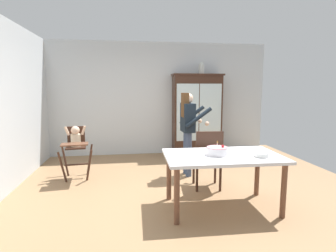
{
  "coord_description": "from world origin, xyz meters",
  "views": [
    {
      "loc": [
        -0.77,
        -4.0,
        1.62
      ],
      "look_at": [
        -0.07,
        0.7,
        0.95
      ],
      "focal_mm": 29.07,
      "sensor_mm": 36.0,
      "label": 1
    }
  ],
  "objects_px": {
    "serving_bowl": "(261,155)",
    "china_cabinet": "(197,115)",
    "birthday_cake": "(217,151)",
    "high_chair_with_toddler": "(76,142)",
    "ceramic_vase": "(201,69)",
    "dining_table": "(222,161)",
    "dining_chair_far_side": "(208,156)",
    "adult_person": "(188,124)"
  },
  "relations": [
    {
      "from": "adult_person",
      "to": "dining_chair_far_side",
      "type": "bearing_deg",
      "value": -171.94
    },
    {
      "from": "ceramic_vase",
      "to": "dining_table",
      "type": "xyz_separation_m",
      "value": [
        -0.52,
        -3.0,
        -1.42
      ]
    },
    {
      "from": "ceramic_vase",
      "to": "high_chair_with_toddler",
      "type": "xyz_separation_m",
      "value": [
        -2.68,
        -1.43,
        -1.41
      ]
    },
    {
      "from": "serving_bowl",
      "to": "china_cabinet",
      "type": "bearing_deg",
      "value": 90.64
    },
    {
      "from": "birthday_cake",
      "to": "dining_table",
      "type": "bearing_deg",
      "value": 2.33
    },
    {
      "from": "ceramic_vase",
      "to": "dining_chair_far_side",
      "type": "height_order",
      "value": "ceramic_vase"
    },
    {
      "from": "china_cabinet",
      "to": "adult_person",
      "type": "distance_m",
      "value": 1.64
    },
    {
      "from": "china_cabinet",
      "to": "serving_bowl",
      "type": "height_order",
      "value": "china_cabinet"
    },
    {
      "from": "ceramic_vase",
      "to": "adult_person",
      "type": "relative_size",
      "value": 0.18
    },
    {
      "from": "dining_chair_far_side",
      "to": "adult_person",
      "type": "bearing_deg",
      "value": -73.1
    },
    {
      "from": "dining_chair_far_side",
      "to": "dining_table",
      "type": "bearing_deg",
      "value": 95.03
    },
    {
      "from": "birthday_cake",
      "to": "serving_bowl",
      "type": "xyz_separation_m",
      "value": [
        0.53,
        -0.18,
        -0.03
      ]
    },
    {
      "from": "ceramic_vase",
      "to": "high_chair_with_toddler",
      "type": "distance_m",
      "value": 3.35
    },
    {
      "from": "dining_chair_far_side",
      "to": "birthday_cake",
      "type": "bearing_deg",
      "value": 88.46
    },
    {
      "from": "dining_table",
      "to": "dining_chair_far_side",
      "type": "bearing_deg",
      "value": 89.22
    },
    {
      "from": "adult_person",
      "to": "dining_table",
      "type": "distance_m",
      "value": 1.5
    },
    {
      "from": "china_cabinet",
      "to": "dining_chair_far_side",
      "type": "xyz_separation_m",
      "value": [
        -0.41,
        -2.32,
        -0.42
      ]
    },
    {
      "from": "china_cabinet",
      "to": "birthday_cake",
      "type": "bearing_deg",
      "value": -99.39
    },
    {
      "from": "dining_table",
      "to": "serving_bowl",
      "type": "distance_m",
      "value": 0.5
    },
    {
      "from": "birthday_cake",
      "to": "high_chair_with_toddler",
      "type": "bearing_deg",
      "value": 142.95
    },
    {
      "from": "high_chair_with_toddler",
      "to": "birthday_cake",
      "type": "bearing_deg",
      "value": -43.35
    },
    {
      "from": "high_chair_with_toddler",
      "to": "china_cabinet",
      "type": "bearing_deg",
      "value": 22.71
    },
    {
      "from": "china_cabinet",
      "to": "birthday_cake",
      "type": "height_order",
      "value": "china_cabinet"
    },
    {
      "from": "china_cabinet",
      "to": "dining_table",
      "type": "distance_m",
      "value": 3.05
    },
    {
      "from": "china_cabinet",
      "to": "dining_chair_far_side",
      "type": "height_order",
      "value": "china_cabinet"
    },
    {
      "from": "adult_person",
      "to": "serving_bowl",
      "type": "relative_size",
      "value": 8.5
    },
    {
      "from": "ceramic_vase",
      "to": "china_cabinet",
      "type": "bearing_deg",
      "value": -177.81
    },
    {
      "from": "china_cabinet",
      "to": "birthday_cake",
      "type": "distance_m",
      "value": 3.05
    },
    {
      "from": "high_chair_with_toddler",
      "to": "serving_bowl",
      "type": "height_order",
      "value": "high_chair_with_toddler"
    },
    {
      "from": "china_cabinet",
      "to": "dining_table",
      "type": "xyz_separation_m",
      "value": [
        -0.42,
        -3.0,
        -0.33
      ]
    },
    {
      "from": "dining_chair_far_side",
      "to": "serving_bowl",
      "type": "bearing_deg",
      "value": 123.11
    },
    {
      "from": "ceramic_vase",
      "to": "dining_table",
      "type": "relative_size",
      "value": 0.17
    },
    {
      "from": "dining_chair_far_side",
      "to": "ceramic_vase",
      "type": "bearing_deg",
      "value": -96.48
    },
    {
      "from": "ceramic_vase",
      "to": "dining_chair_far_side",
      "type": "bearing_deg",
      "value": -102.29
    },
    {
      "from": "serving_bowl",
      "to": "dining_chair_far_side",
      "type": "height_order",
      "value": "dining_chair_far_side"
    },
    {
      "from": "birthday_cake",
      "to": "adult_person",
      "type": "bearing_deg",
      "value": 92.54
    },
    {
      "from": "dining_table",
      "to": "dining_chair_far_side",
      "type": "height_order",
      "value": "dining_chair_far_side"
    },
    {
      "from": "china_cabinet",
      "to": "ceramic_vase",
      "type": "bearing_deg",
      "value": 2.19
    },
    {
      "from": "serving_bowl",
      "to": "dining_table",
      "type": "bearing_deg",
      "value": 158.08
    },
    {
      "from": "ceramic_vase",
      "to": "birthday_cake",
      "type": "relative_size",
      "value": 0.96
    },
    {
      "from": "serving_bowl",
      "to": "high_chair_with_toddler",
      "type": "bearing_deg",
      "value": 146.19
    },
    {
      "from": "high_chair_with_toddler",
      "to": "dining_chair_far_side",
      "type": "distance_m",
      "value": 2.35
    }
  ]
}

